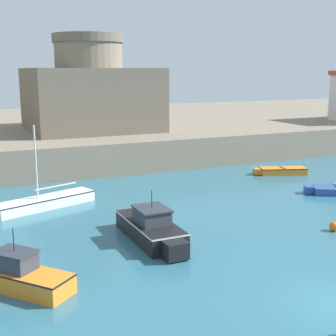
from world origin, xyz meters
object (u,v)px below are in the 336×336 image
(mooring_buoy, at_px, (334,226))
(motorboat_black_4, at_px, (152,228))
(sailboat_white_5, at_px, (43,202))
(motorboat_orange_8, at_px, (17,275))
(dinghy_blue_0, at_px, (335,190))
(fortress, at_px, (90,94))
(dinghy_orange_7, at_px, (281,171))

(mooring_buoy, bearing_deg, motorboat_black_4, 163.45)
(sailboat_white_5, height_order, motorboat_orange_8, sailboat_white_5)
(dinghy_blue_0, distance_m, mooring_buoy, 7.96)
(dinghy_blue_0, xyz_separation_m, sailboat_white_5, (-18.71, 4.93, 0.07))
(mooring_buoy, height_order, fortress, fortress)
(fortress, bearing_deg, motorboat_black_4, -98.69)
(sailboat_white_5, relative_size, fortress, 0.60)
(sailboat_white_5, relative_size, mooring_buoy, 13.85)
(motorboat_orange_8, bearing_deg, dinghy_orange_7, 28.92)
(motorboat_black_4, xyz_separation_m, motorboat_orange_8, (-6.74, -2.68, -0.07))
(sailboat_white_5, height_order, fortress, fortress)
(dinghy_blue_0, relative_size, fortress, 0.32)
(motorboat_orange_8, distance_m, fortress, 29.61)
(dinghy_blue_0, distance_m, sailboat_white_5, 19.35)
(motorboat_orange_8, bearing_deg, dinghy_blue_0, 14.66)
(sailboat_white_5, xyz_separation_m, mooring_buoy, (13.16, -10.63, -0.13))
(sailboat_white_5, distance_m, fortress, 19.13)
(motorboat_black_4, height_order, sailboat_white_5, sailboat_white_5)
(dinghy_orange_7, relative_size, mooring_buoy, 8.65)
(dinghy_blue_0, distance_m, fortress, 24.86)
(sailboat_white_5, bearing_deg, dinghy_blue_0, -14.77)
(mooring_buoy, distance_m, fortress, 28.36)
(dinghy_orange_7, distance_m, motorboat_orange_8, 25.28)
(dinghy_orange_7, bearing_deg, motorboat_black_4, -148.18)
(motorboat_black_4, relative_size, dinghy_orange_7, 1.35)
(dinghy_blue_0, xyz_separation_m, fortress, (-11.05, 21.51, 5.77))
(mooring_buoy, bearing_deg, dinghy_orange_7, 63.43)
(dinghy_orange_7, height_order, mooring_buoy, dinghy_orange_7)
(motorboat_black_4, height_order, fortress, fortress)
(dinghy_orange_7, bearing_deg, motorboat_orange_8, -151.08)
(fortress, bearing_deg, motorboat_orange_8, -111.11)
(sailboat_white_5, distance_m, mooring_buoy, 16.92)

